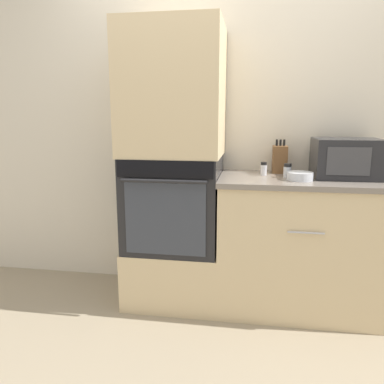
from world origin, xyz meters
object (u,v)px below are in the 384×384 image
(microwave, at_px, (346,158))
(knife_block, at_px, (280,159))
(condiment_jar_far, at_px, (287,171))
(bowl, at_px, (300,176))
(wall_oven, at_px, (174,201))
(condiment_jar_mid, at_px, (264,169))
(condiment_jar_near, at_px, (288,169))

(microwave, bearing_deg, knife_block, 162.00)
(microwave, relative_size, condiment_jar_far, 4.57)
(knife_block, bearing_deg, condiment_jar_far, -79.10)
(bowl, xyz_separation_m, condiment_jar_far, (-0.07, 0.10, 0.02))
(wall_oven, xyz_separation_m, bowl, (0.85, -0.10, 0.22))
(wall_oven, bearing_deg, knife_block, 15.20)
(condiment_jar_mid, height_order, condiment_jar_far, same)
(microwave, xyz_separation_m, condiment_jar_near, (-0.37, 0.04, -0.09))
(knife_block, distance_m, condiment_jar_mid, 0.18)
(bowl, bearing_deg, knife_block, 110.08)
(knife_block, bearing_deg, bowl, -69.92)
(knife_block, xyz_separation_m, condiment_jar_near, (0.05, -0.10, -0.06))
(bowl, bearing_deg, condiment_jar_far, 125.21)
(microwave, xyz_separation_m, condiment_jar_mid, (-0.54, 0.01, -0.09))
(condiment_jar_near, bearing_deg, wall_oven, -172.79)
(wall_oven, height_order, condiment_jar_mid, wall_oven)
(wall_oven, bearing_deg, bowl, -6.79)
(condiment_jar_mid, bearing_deg, knife_block, 47.88)
(condiment_jar_near, bearing_deg, knife_block, 116.93)
(condiment_jar_far, bearing_deg, knife_block, 100.90)
(condiment_jar_near, relative_size, condiment_jar_far, 0.88)
(bowl, bearing_deg, condiment_jar_near, 106.38)
(knife_block, xyz_separation_m, bowl, (0.11, -0.30, -0.07))
(wall_oven, relative_size, condiment_jar_mid, 7.19)
(condiment_jar_near, bearing_deg, condiment_jar_mid, -170.93)
(bowl, bearing_deg, condiment_jar_mid, 142.29)
(condiment_jar_near, relative_size, condiment_jar_mid, 0.89)
(bowl, relative_size, condiment_jar_near, 2.05)
(wall_oven, xyz_separation_m, knife_block, (0.74, 0.20, 0.29))
(wall_oven, bearing_deg, condiment_jar_far, 0.05)
(wall_oven, distance_m, condiment_jar_far, 0.82)
(bowl, distance_m, condiment_jar_mid, 0.29)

